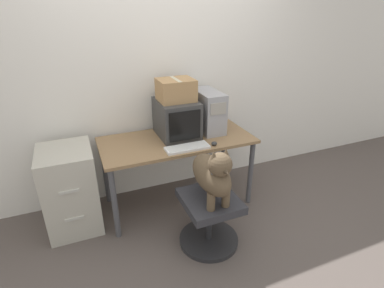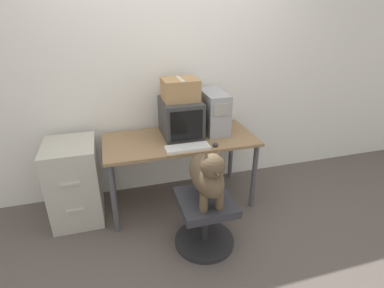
{
  "view_description": "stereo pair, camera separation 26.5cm",
  "coord_description": "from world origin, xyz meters",
  "views": [
    {
      "loc": [
        -0.88,
        -2.17,
        1.91
      ],
      "look_at": [
        0.04,
        0.05,
        0.8
      ],
      "focal_mm": 28.0,
      "sensor_mm": 36.0,
      "label": 1
    },
    {
      "loc": [
        -0.63,
        -2.26,
        1.91
      ],
      "look_at": [
        0.04,
        0.05,
        0.8
      ],
      "focal_mm": 28.0,
      "sensor_mm": 36.0,
      "label": 2
    }
  ],
  "objects": [
    {
      "name": "pc_tower",
      "position": [
        0.38,
        0.45,
        0.94
      ],
      "size": [
        0.22,
        0.45,
        0.41
      ],
      "color": "#99999E",
      "rests_on": "desk"
    },
    {
      "name": "ground_plane",
      "position": [
        0.0,
        0.0,
        0.0
      ],
      "size": [
        12.0,
        12.0,
        0.0
      ],
      "primitive_type": "plane",
      "color": "#564C47"
    },
    {
      "name": "desk",
      "position": [
        0.0,
        0.35,
        0.65
      ],
      "size": [
        1.47,
        0.69,
        0.73
      ],
      "color": "olive",
      "rests_on": "ground_plane"
    },
    {
      "name": "office_chair",
      "position": [
        0.04,
        -0.32,
        0.26
      ],
      "size": [
        0.52,
        0.52,
        0.47
      ],
      "color": "#262628",
      "rests_on": "ground_plane"
    },
    {
      "name": "computer_mouse",
      "position": [
        0.27,
        0.07,
        0.75
      ],
      "size": [
        0.06,
        0.05,
        0.04
      ],
      "color": "#333333",
      "rests_on": "desk"
    },
    {
      "name": "filing_cabinet",
      "position": [
        -1.03,
        0.37,
        0.39
      ],
      "size": [
        0.45,
        0.54,
        0.79
      ],
      "color": "#B7B2A3",
      "rests_on": "ground_plane"
    },
    {
      "name": "dog",
      "position": [
        0.04,
        -0.36,
        0.72
      ],
      "size": [
        0.23,
        0.53,
        0.5
      ],
      "color": "brown",
      "rests_on": "office_chair"
    },
    {
      "name": "wall_back",
      "position": [
        0.0,
        0.76,
        1.3
      ],
      "size": [
        8.0,
        0.05,
        2.6
      ],
      "color": "white",
      "rests_on": "ground_plane"
    },
    {
      "name": "keyboard",
      "position": [
        0.01,
        0.1,
        0.75
      ],
      "size": [
        0.4,
        0.15,
        0.03
      ],
      "color": "silver",
      "rests_on": "desk"
    },
    {
      "name": "cardboard_box",
      "position": [
        0.03,
        0.44,
        1.19
      ],
      "size": [
        0.33,
        0.28,
        0.21
      ],
      "color": "#A87F51",
      "rests_on": "crt_monitor"
    },
    {
      "name": "crt_monitor",
      "position": [
        0.03,
        0.43,
        0.91
      ],
      "size": [
        0.37,
        0.46,
        0.36
      ],
      "color": "#383838",
      "rests_on": "desk"
    }
  ]
}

